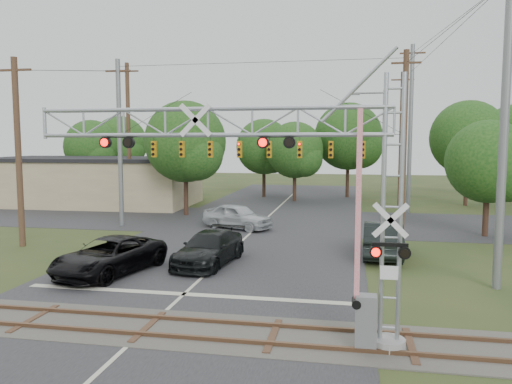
% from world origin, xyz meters
% --- Properties ---
extents(ground, '(160.00, 160.00, 0.00)m').
position_xyz_m(ground, '(0.00, 0.00, 0.00)').
color(ground, '#2C3D1C').
rests_on(ground, ground).
extents(road_main, '(14.00, 90.00, 0.02)m').
position_xyz_m(road_main, '(0.00, 10.00, 0.01)').
color(road_main, '#28282B').
rests_on(road_main, ground).
extents(road_cross, '(90.00, 12.00, 0.02)m').
position_xyz_m(road_cross, '(0.00, 24.00, 0.01)').
color(road_cross, '#28282B').
rests_on(road_cross, ground).
extents(railroad_track, '(90.00, 3.20, 0.17)m').
position_xyz_m(railroad_track, '(0.00, 2.00, 0.03)').
color(railroad_track, '#48443E').
rests_on(railroad_track, ground).
extents(crossing_gantry, '(11.04, 0.99, 7.73)m').
position_xyz_m(crossing_gantry, '(4.10, 1.63, 4.75)').
color(crossing_gantry, gray).
rests_on(crossing_gantry, ground).
extents(traffic_signal_span, '(19.34, 0.36, 11.50)m').
position_xyz_m(traffic_signal_span, '(0.85, 20.00, 5.67)').
color(traffic_signal_span, slate).
rests_on(traffic_signal_span, ground).
extents(pickup_black, '(3.94, 6.25, 1.61)m').
position_xyz_m(pickup_black, '(-4.27, 7.87, 0.80)').
color(pickup_black, black).
rests_on(pickup_black, ground).
extents(car_dark, '(2.82, 5.60, 1.56)m').
position_xyz_m(car_dark, '(-0.36, 10.34, 0.78)').
color(car_dark, black).
rests_on(car_dark, ground).
extents(sedan_silver, '(5.33, 3.80, 1.69)m').
position_xyz_m(sedan_silver, '(-1.23, 20.26, 0.84)').
color(sedan_silver, '#ADB2B5').
rests_on(sedan_silver, ground).
extents(suv_dark, '(2.15, 5.54, 1.80)m').
position_xyz_m(suv_dark, '(7.94, 13.68, 0.90)').
color(suv_dark, black).
rests_on(suv_dark, ground).
extents(commercial_building, '(19.16, 10.11, 4.43)m').
position_xyz_m(commercial_building, '(-17.42, 30.71, 2.22)').
color(commercial_building, tan).
rests_on(commercial_building, ground).
extents(streetlight, '(2.61, 0.27, 9.79)m').
position_xyz_m(streetlight, '(8.52, 27.02, 5.48)').
color(streetlight, slate).
rests_on(streetlight, ground).
extents(utility_poles, '(26.34, 26.34, 13.67)m').
position_xyz_m(utility_poles, '(2.54, 22.98, 6.30)').
color(utility_poles, '#442C1F').
rests_on(utility_poles, ground).
extents(treeline, '(50.15, 27.16, 9.99)m').
position_xyz_m(treeline, '(1.43, 36.81, 5.74)').
color(treeline, '#39251A').
rests_on(treeline, ground).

